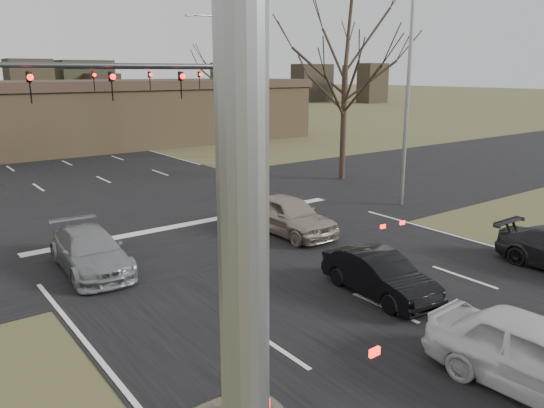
{
  "coord_description": "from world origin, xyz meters",
  "views": [
    {
      "loc": [
        -9.96,
        -5.46,
        6.0
      ],
      "look_at": [
        -0.43,
        7.34,
        2.0
      ],
      "focal_mm": 35.0,
      "sensor_mm": 36.0,
      "label": 1
    }
  ],
  "objects": [
    {
      "name": "building",
      "position": [
        2.0,
        38.0,
        2.67
      ],
      "size": [
        42.4,
        10.4,
        5.3
      ],
      "color": "brown",
      "rests_on": "ground"
    },
    {
      "name": "streetlight_left",
      "position": [
        -8.82,
        -4.0,
        5.59
      ],
      "size": [
        2.34,
        0.25,
        10.0
      ],
      "color": "gray",
      "rests_on": "ground"
    },
    {
      "name": "road_cross",
      "position": [
        0.0,
        15.0,
        0.01
      ],
      "size": [
        200.0,
        14.0,
        0.02
      ],
      "primitive_type": "cube",
      "color": "black",
      "rests_on": "ground"
    },
    {
      "name": "mast_arm_near",
      "position": [
        -5.23,
        13.0,
        5.07
      ],
      "size": [
        12.12,
        0.24,
        8.0
      ],
      "color": "#383A3D",
      "rests_on": "ground"
    },
    {
      "name": "car_white_sedan",
      "position": [
        -0.5,
        -1.31,
        0.75
      ],
      "size": [
        2.04,
        4.51,
        1.5
      ],
      "primitive_type": "imported",
      "rotation": [
        0.0,
        0.0,
        0.06
      ],
      "color": "silver",
      "rests_on": "ground"
    },
    {
      "name": "car_grey_ahead",
      "position": [
        -5.22,
        10.28,
        0.64
      ],
      "size": [
        2.05,
        4.49,
        1.27
      ],
      "primitive_type": "imported",
      "rotation": [
        0.0,
        0.0,
        -0.06
      ],
      "color": "gray",
      "rests_on": "ground"
    },
    {
      "name": "tree_right_far",
      "position": [
        15.0,
        35.0,
        6.96
      ],
      "size": [
        5.4,
        5.4,
        9.0
      ],
      "color": "black",
      "rests_on": "ground"
    },
    {
      "name": "tree_right_near",
      "position": [
        11.0,
        16.0,
        8.9
      ],
      "size": [
        6.9,
        6.9,
        11.5
      ],
      "color": "black",
      "rests_on": "ground"
    },
    {
      "name": "car_black_hatch",
      "position": [
        0.5,
        3.65,
        0.61
      ],
      "size": [
        1.64,
        3.78,
        1.21
      ],
      "primitive_type": "imported",
      "rotation": [
        0.0,
        0.0,
        -0.1
      ],
      "color": "black",
      "rests_on": "ground"
    },
    {
      "name": "ground",
      "position": [
        0.0,
        0.0,
        0.0
      ],
      "size": [
        360.0,
        360.0,
        0.0
      ],
      "primitive_type": "plane",
      "color": "#4D4C29",
      "rests_on": "ground"
    },
    {
      "name": "car_silver_ahead",
      "position": [
        2.06,
        9.65,
        0.74
      ],
      "size": [
        1.81,
        4.36,
        1.47
      ],
      "primitive_type": "imported",
      "rotation": [
        0.0,
        0.0,
        0.02
      ],
      "color": "#A59686",
      "rests_on": "ground"
    },
    {
      "name": "streetlight_right_near",
      "position": [
        8.82,
        10.0,
        5.59
      ],
      "size": [
        2.34,
        0.25,
        10.0
      ],
      "color": "gray",
      "rests_on": "ground"
    },
    {
      "name": "streetlight_right_far",
      "position": [
        9.32,
        27.0,
        5.59
      ],
      "size": [
        2.34,
        0.25,
        10.0
      ],
      "color": "gray",
      "rests_on": "ground"
    },
    {
      "name": "mast_arm_far",
      "position": [
        6.18,
        23.0,
        5.02
      ],
      "size": [
        11.12,
        0.24,
        8.0
      ],
      "color": "#383A3D",
      "rests_on": "ground"
    }
  ]
}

